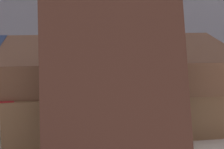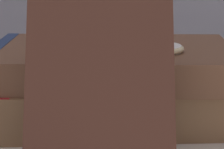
{
  "view_description": "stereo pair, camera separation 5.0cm",
  "coord_description": "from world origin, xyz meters",
  "views": [
    {
      "loc": [
        -0.04,
        -0.49,
        0.16
      ],
      "look_at": [
        0.01,
        -0.01,
        0.05
      ],
      "focal_mm": 85.0,
      "sensor_mm": 36.0,
      "label": 1
    },
    {
      "loc": [
        0.01,
        -0.49,
        0.16
      ],
      "look_at": [
        0.01,
        -0.01,
        0.05
      ],
      "focal_mm": 85.0,
      "sensor_mm": 36.0,
      "label": 2
    }
  ],
  "objects": [
    {
      "name": "book_flat_top",
      "position": [
        0.0,
        0.01,
        0.06
      ],
      "size": [
        0.23,
        0.16,
        0.03
      ],
      "rotation": [
        0.0,
        0.0,
        -0.02
      ],
      "color": "brown",
      "rests_on": "book_flat_bottom"
    },
    {
      "name": "pocket_watch",
      "position": [
        0.05,
        -0.01,
        0.07
      ],
      "size": [
        0.05,
        0.05,
        0.01
      ],
      "color": "silver",
      "rests_on": "book_flat_top"
    },
    {
      "name": "ground_plane",
      "position": [
        0.0,
        0.0,
        0.0
      ],
      "size": [
        3.0,
        3.0,
        0.0
      ],
      "primitive_type": "plane",
      "color": "beige"
    },
    {
      "name": "book_leaning_front",
      "position": [
        0.0,
        -0.11,
        0.07
      ],
      "size": [
        0.11,
        0.08,
        0.14
      ],
      "rotation": [
        -0.43,
        0.0,
        0.0
      ],
      "color": "#422319",
      "rests_on": "ground_plane"
    },
    {
      "name": "book_flat_bottom",
      "position": [
        0.02,
        0.01,
        0.02
      ],
      "size": [
        0.25,
        0.17,
        0.04
      ],
      "rotation": [
        0.0,
        0.0,
        0.06
      ],
      "color": "brown",
      "rests_on": "ground_plane"
    }
  ]
}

